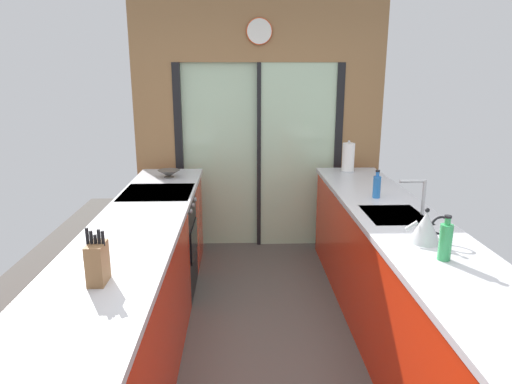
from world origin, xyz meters
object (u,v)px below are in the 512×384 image
object	(u,v)px
oven_range	(160,243)
soap_bottle_near	(445,241)
paper_towel_roll	(348,158)
mixing_bowl	(169,173)
kettle	(426,227)
soap_bottle_far	(377,186)
knife_block	(97,262)

from	to	relation	value
oven_range	soap_bottle_near	distance (m)	2.42
oven_range	paper_towel_roll	xyz separation A→B (m)	(1.80, 0.75, 0.61)
mixing_bowl	kettle	xyz separation A→B (m)	(1.78, -1.79, 0.05)
soap_bottle_near	soap_bottle_far	bearing A→B (deg)	90.00
kettle	soap_bottle_near	size ratio (longest dim) A/B	1.09
oven_range	soap_bottle_far	distance (m)	1.90
mixing_bowl	paper_towel_roll	size ratio (longest dim) A/B	0.67
kettle	knife_block	bearing A→B (deg)	-164.94
mixing_bowl	paper_towel_roll	distance (m)	1.80
mixing_bowl	soap_bottle_near	distance (m)	2.72
soap_bottle_near	paper_towel_roll	size ratio (longest dim) A/B	0.78
kettle	mixing_bowl	bearing A→B (deg)	134.89
soap_bottle_near	mixing_bowl	bearing A→B (deg)	130.91
kettle	soap_bottle_far	size ratio (longest dim) A/B	1.20
knife_block	soap_bottle_far	bearing A→B (deg)	39.59
mixing_bowl	kettle	size ratio (longest dim) A/B	0.78
oven_range	kettle	xyz separation A→B (m)	(1.80, -1.24, 0.56)
oven_range	kettle	distance (m)	2.26
knife_block	kettle	world-z (taller)	knife_block
soap_bottle_near	soap_bottle_far	xyz separation A→B (m)	(-0.00, 1.26, -0.01)
knife_block	soap_bottle_far	size ratio (longest dim) A/B	1.22
oven_range	knife_block	xyz separation A→B (m)	(0.02, -1.72, 0.57)
paper_towel_roll	oven_range	bearing A→B (deg)	-157.26
mixing_bowl	oven_range	bearing A→B (deg)	-91.93
knife_block	soap_bottle_far	world-z (taller)	knife_block
mixing_bowl	soap_bottle_near	xyz separation A→B (m)	(1.78, -2.05, 0.07)
oven_range	mixing_bowl	size ratio (longest dim) A/B	4.31
oven_range	soap_bottle_far	xyz separation A→B (m)	(1.80, -0.25, 0.56)
knife_block	kettle	distance (m)	1.85
knife_block	soap_bottle_near	xyz separation A→B (m)	(1.78, 0.21, 0.00)
knife_block	paper_towel_roll	size ratio (longest dim) A/B	0.87
mixing_bowl	soap_bottle_near	bearing A→B (deg)	-49.09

